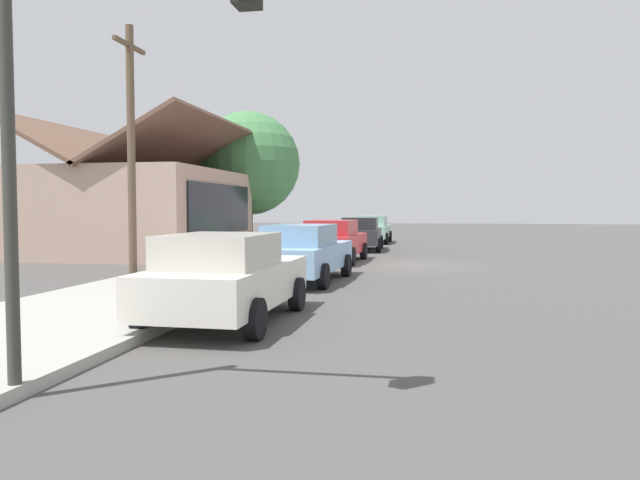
% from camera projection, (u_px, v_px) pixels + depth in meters
% --- Properties ---
extents(ground_plane, '(120.00, 120.00, 0.00)m').
position_uv_depth(ground_plane, '(410.00, 265.00, 21.40)').
color(ground_plane, '#4C4947').
extents(sidewalk_curb, '(60.00, 4.20, 0.16)m').
position_uv_depth(sidewalk_curb, '(258.00, 261.00, 22.42)').
color(sidewalk_curb, '#A3A099').
rests_on(sidewalk_curb, ground).
extents(car_ivory, '(4.46, 2.11, 1.59)m').
position_uv_depth(car_ivory, '(227.00, 277.00, 10.63)').
color(car_ivory, silver).
rests_on(car_ivory, ground).
extents(car_skyblue, '(4.90, 2.17, 1.59)m').
position_uv_depth(car_skyblue, '(304.00, 252.00, 16.55)').
color(car_skyblue, '#8CB7E0').
rests_on(car_skyblue, ground).
extents(car_cherry, '(4.54, 2.21, 1.59)m').
position_uv_depth(car_cherry, '(333.00, 241.00, 22.62)').
color(car_cherry, red).
rests_on(car_cherry, ground).
extents(car_charcoal, '(4.53, 2.18, 1.59)m').
position_uv_depth(car_charcoal, '(361.00, 234.00, 28.90)').
color(car_charcoal, '#2D3035').
rests_on(car_charcoal, ground).
extents(car_seafoam, '(4.35, 1.95, 1.59)m').
position_uv_depth(car_seafoam, '(373.00, 229.00, 35.03)').
color(car_seafoam, '#9ED1BC').
rests_on(car_seafoam, ground).
extents(storefront_building, '(9.62, 8.10, 5.87)m').
position_uv_depth(storefront_building, '(136.00, 209.00, 26.29)').
color(storefront_building, tan).
rests_on(storefront_building, ground).
extents(shade_tree, '(5.48, 5.48, 7.14)m').
position_uv_depth(shade_tree, '(248.00, 164.00, 31.90)').
color(shade_tree, brown).
rests_on(shade_tree, ground).
extents(traffic_light_main, '(0.37, 2.79, 5.20)m').
position_uv_depth(traffic_light_main, '(99.00, 63.00, 6.02)').
color(traffic_light_main, '#383833').
rests_on(traffic_light_main, ground).
extents(utility_pole_wooden, '(1.80, 0.24, 7.50)m').
position_uv_depth(utility_pole_wooden, '(131.00, 145.00, 18.14)').
color(utility_pole_wooden, brown).
rests_on(utility_pole_wooden, ground).
extents(fire_hydrant_red, '(0.22, 0.22, 0.71)m').
position_uv_depth(fire_hydrant_red, '(334.00, 238.00, 30.90)').
color(fire_hydrant_red, red).
rests_on(fire_hydrant_red, sidewalk_curb).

